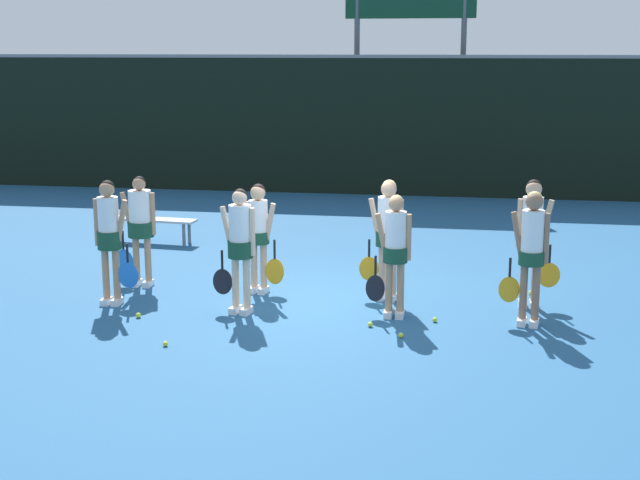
{
  "coord_description": "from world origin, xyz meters",
  "views": [
    {
      "loc": [
        1.97,
        -12.06,
        3.6
      ],
      "look_at": [
        -0.06,
        0.01,
        0.95
      ],
      "focal_mm": 50.0,
      "sensor_mm": 36.0,
      "label": 1
    }
  ],
  "objects_px": {
    "player_3": "(531,246)",
    "tennis_ball_0": "(435,320)",
    "tennis_ball_4": "(165,344)",
    "tennis_ball_6": "(531,293)",
    "player_6": "(388,229)",
    "scoreboard": "(410,16)",
    "player_7": "(532,232)",
    "player_1": "(240,241)",
    "player_2": "(395,246)",
    "player_4": "(140,222)",
    "tennis_ball_3": "(138,315)",
    "player_0": "(109,232)",
    "bench_courtside": "(150,222)",
    "tennis_ball_1": "(401,335)",
    "player_5": "(259,229)",
    "tennis_ball_2": "(370,324)"
  },
  "relations": [
    {
      "from": "player_6",
      "to": "tennis_ball_1",
      "type": "height_order",
      "value": "player_6"
    },
    {
      "from": "player_3",
      "to": "player_6",
      "type": "distance_m",
      "value": 2.16
    },
    {
      "from": "tennis_ball_1",
      "to": "scoreboard",
      "type": "bearing_deg",
      "value": 93.74
    },
    {
      "from": "player_4",
      "to": "bench_courtside",
      "type": "bearing_deg",
      "value": 108.95
    },
    {
      "from": "scoreboard",
      "to": "player_6",
      "type": "xyz_separation_m",
      "value": [
        0.44,
        -10.34,
        -3.31
      ]
    },
    {
      "from": "tennis_ball_0",
      "to": "player_5",
      "type": "bearing_deg",
      "value": 158.23
    },
    {
      "from": "scoreboard",
      "to": "player_5",
      "type": "height_order",
      "value": "scoreboard"
    },
    {
      "from": "player_5",
      "to": "tennis_ball_6",
      "type": "distance_m",
      "value": 4.15
    },
    {
      "from": "tennis_ball_3",
      "to": "tennis_ball_4",
      "type": "xyz_separation_m",
      "value": [
        0.76,
        -1.07,
        -0.0
      ]
    },
    {
      "from": "player_4",
      "to": "player_7",
      "type": "distance_m",
      "value": 5.81
    },
    {
      "from": "tennis_ball_0",
      "to": "scoreboard",
      "type": "bearing_deg",
      "value": 95.96
    },
    {
      "from": "player_0",
      "to": "player_4",
      "type": "bearing_deg",
      "value": 86.81
    },
    {
      "from": "tennis_ball_4",
      "to": "tennis_ball_6",
      "type": "relative_size",
      "value": 0.97
    },
    {
      "from": "scoreboard",
      "to": "player_7",
      "type": "relative_size",
      "value": 3.11
    },
    {
      "from": "player_1",
      "to": "tennis_ball_2",
      "type": "relative_size",
      "value": 25.52
    },
    {
      "from": "player_5",
      "to": "tennis_ball_2",
      "type": "relative_size",
      "value": 24.11
    },
    {
      "from": "player_1",
      "to": "player_6",
      "type": "height_order",
      "value": "player_6"
    },
    {
      "from": "scoreboard",
      "to": "tennis_ball_6",
      "type": "relative_size",
      "value": 84.43
    },
    {
      "from": "player_0",
      "to": "tennis_ball_0",
      "type": "xyz_separation_m",
      "value": [
        4.59,
        -0.11,
        -1.02
      ]
    },
    {
      "from": "player_3",
      "to": "player_6",
      "type": "bearing_deg",
      "value": 164.61
    },
    {
      "from": "player_2",
      "to": "player_4",
      "type": "xyz_separation_m",
      "value": [
        -3.96,
        0.98,
        0.02
      ]
    },
    {
      "from": "scoreboard",
      "to": "player_1",
      "type": "xyz_separation_m",
      "value": [
        -1.48,
        -11.34,
        -3.34
      ]
    },
    {
      "from": "player_6",
      "to": "tennis_ball_3",
      "type": "bearing_deg",
      "value": -146.15
    },
    {
      "from": "tennis_ball_6",
      "to": "player_7",
      "type": "bearing_deg",
      "value": -96.4
    },
    {
      "from": "player_0",
      "to": "player_5",
      "type": "height_order",
      "value": "player_0"
    },
    {
      "from": "player_5",
      "to": "player_3",
      "type": "bearing_deg",
      "value": -5.92
    },
    {
      "from": "scoreboard",
      "to": "player_2",
      "type": "relative_size",
      "value": 3.35
    },
    {
      "from": "player_4",
      "to": "tennis_ball_3",
      "type": "xyz_separation_m",
      "value": [
        0.54,
        -1.61,
        -0.97
      ]
    },
    {
      "from": "player_3",
      "to": "tennis_ball_0",
      "type": "distance_m",
      "value": 1.6
    },
    {
      "from": "player_6",
      "to": "player_1",
      "type": "bearing_deg",
      "value": -142.91
    },
    {
      "from": "player_0",
      "to": "tennis_ball_3",
      "type": "bearing_deg",
      "value": -43.67
    },
    {
      "from": "scoreboard",
      "to": "player_0",
      "type": "relative_size",
      "value": 3.16
    },
    {
      "from": "player_1",
      "to": "tennis_ball_0",
      "type": "distance_m",
      "value": 2.84
    },
    {
      "from": "player_2",
      "to": "tennis_ball_0",
      "type": "bearing_deg",
      "value": -14.71
    },
    {
      "from": "player_2",
      "to": "tennis_ball_2",
      "type": "height_order",
      "value": "player_2"
    },
    {
      "from": "tennis_ball_3",
      "to": "tennis_ball_4",
      "type": "bearing_deg",
      "value": -54.82
    },
    {
      "from": "tennis_ball_6",
      "to": "player_4",
      "type": "bearing_deg",
      "value": -175.6
    },
    {
      "from": "tennis_ball_2",
      "to": "tennis_ball_6",
      "type": "relative_size",
      "value": 1.02
    },
    {
      "from": "scoreboard",
      "to": "player_0",
      "type": "distance_m",
      "value": 12.18
    },
    {
      "from": "player_5",
      "to": "tennis_ball_3",
      "type": "distance_m",
      "value": 2.23
    },
    {
      "from": "tennis_ball_3",
      "to": "player_4",
      "type": "bearing_deg",
      "value": 108.54
    },
    {
      "from": "player_2",
      "to": "tennis_ball_3",
      "type": "bearing_deg",
      "value": -168.92
    },
    {
      "from": "player_6",
      "to": "bench_courtside",
      "type": "bearing_deg",
      "value": 155.8
    },
    {
      "from": "scoreboard",
      "to": "player_0",
      "type": "bearing_deg",
      "value": -106.89
    },
    {
      "from": "player_2",
      "to": "tennis_ball_1",
      "type": "distance_m",
      "value": 1.31
    },
    {
      "from": "player_5",
      "to": "tennis_ball_6",
      "type": "xyz_separation_m",
      "value": [
        4.01,
        0.53,
        -0.93
      ]
    },
    {
      "from": "player_1",
      "to": "tennis_ball_0",
      "type": "relative_size",
      "value": 26.58
    },
    {
      "from": "tennis_ball_0",
      "to": "tennis_ball_3",
      "type": "relative_size",
      "value": 0.92
    },
    {
      "from": "tennis_ball_4",
      "to": "player_1",
      "type": "bearing_deg",
      "value": 69.7
    },
    {
      "from": "bench_courtside",
      "to": "tennis_ball_3",
      "type": "relative_size",
      "value": 25.31
    }
  ]
}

